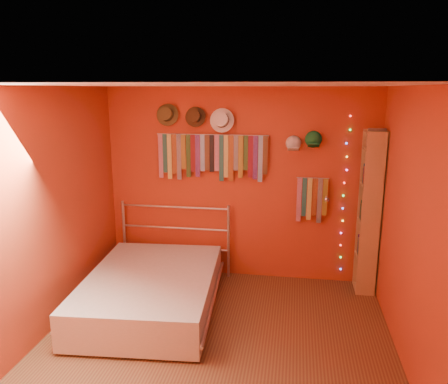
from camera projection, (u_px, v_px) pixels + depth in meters
The scene contains 16 objects.
ground at pixel (215, 346), 4.30m from camera, with size 3.50×3.50×0.00m, color #59301E.
back_wall at pixel (239, 185), 5.69m from camera, with size 3.50×0.02×2.50m, color #9E4019.
right_wall at pixel (415, 235), 3.73m from camera, with size 0.02×3.50×2.50m, color #9E4019.
left_wall at pixel (40, 216), 4.29m from camera, with size 0.02×3.50×2.50m, color #9E4019.
ceiling at pixel (214, 85), 3.72m from camera, with size 3.50×3.50×0.02m, color white.
tie_rack at pixel (212, 155), 5.59m from camera, with size 1.45×0.03×0.60m.
small_tie_rack at pixel (312, 198), 5.51m from camera, with size 0.40×0.03×0.58m.
fedora_olive at pixel (167, 114), 5.54m from camera, with size 0.29×0.16×0.28m.
fedora_brown at pixel (195, 116), 5.49m from camera, with size 0.26×0.14×0.26m.
fedora_white at pixel (221, 120), 5.44m from camera, with size 0.31×0.17×0.30m.
cap_white at pixel (293, 143), 5.40m from camera, with size 0.19×0.23×0.19m.
cap_green at pixel (313, 139), 5.35m from camera, with size 0.19×0.24×0.19m.
fairy_lights at pixel (344, 196), 5.46m from camera, with size 0.06×0.02×1.99m.
reading_lamp at pixel (326, 199), 5.34m from camera, with size 0.06×0.26×0.08m.
bookshelf at pixel (373, 212), 5.27m from camera, with size 0.25×0.34×2.00m.
bed at pixel (151, 290), 4.97m from camera, with size 1.63×2.09×0.99m.
Camera 1 is at (0.72, -3.77, 2.47)m, focal length 35.00 mm.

